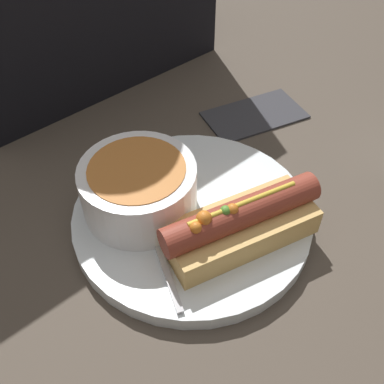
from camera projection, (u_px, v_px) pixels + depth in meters
The scene contains 6 objects.
ground_plane at pixel (192, 221), 0.47m from camera, with size 4.00×4.00×0.00m, color #4C4238.
dinner_plate at pixel (192, 216), 0.46m from camera, with size 0.24×0.24×0.02m.
hot_dog at pixel (240, 223), 0.42m from camera, with size 0.16×0.09×0.06m.
soup_bowl at pixel (139, 187), 0.44m from camera, with size 0.12×0.12×0.05m.
spoon at pixel (147, 213), 0.45m from camera, with size 0.07×0.15×0.01m.
napkin at pixel (255, 114), 0.59m from camera, with size 0.14×0.10×0.01m.
Camera 1 is at (-0.20, -0.23, 0.36)m, focal length 42.00 mm.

